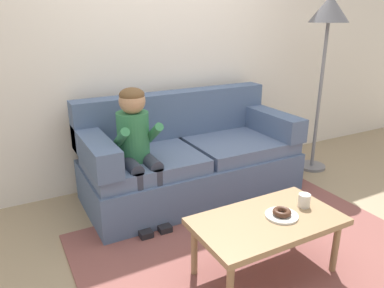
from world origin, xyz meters
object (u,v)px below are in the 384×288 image
Objects in this scene: person_child at (137,142)px; coffee_table at (267,225)px; mug at (304,200)px; toy_controller at (302,213)px; donut at (282,212)px; couch at (189,159)px; floor_lamp at (328,24)px.

coffee_table is at bearing -66.90° from person_child.
person_child is at bearing 125.90° from mug.
person_child is 1.53m from toy_controller.
donut is at bearing -63.21° from person_child.
couch is 0.70m from person_child.
floor_lamp is (1.53, 1.19, 1.10)m from donut.
coffee_table is at bearing -163.77° from toy_controller.
person_child is at bearing -177.53° from floor_lamp.
coffee_table is 0.33m from mug.
mug is at bearing 7.90° from donut.
couch is at bearing 175.59° from floor_lamp.
donut is at bearing -91.20° from couch.
couch is 2.07× the size of coffee_table.
floor_lamp is (2.09, 0.09, 0.88)m from person_child.
couch is 1.08× the size of floor_lamp.
person_child is 0.61× the size of floor_lamp.
couch reaches higher than mug.
couch is at bearing 98.53° from mug.
toy_controller is (0.45, 0.43, -0.43)m from mug.
mug is 0.05× the size of floor_lamp.
couch is 8.71× the size of toy_controller.
mug is at bearing -54.10° from person_child.
floor_lamp reaches higher than person_child.
coffee_table is 0.95m from toy_controller.
mug is (0.22, 0.03, 0.01)m from donut.
donut is 0.92m from toy_controller.
person_child is at bearing 116.79° from donut.
floor_lamp is at bearing 27.12° from toy_controller.
coffee_table is 0.52× the size of floor_lamp.
floor_lamp is at bearing 2.47° from person_child.
person_child is 1.34m from mug.
mug is at bearing 1.69° from coffee_table.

